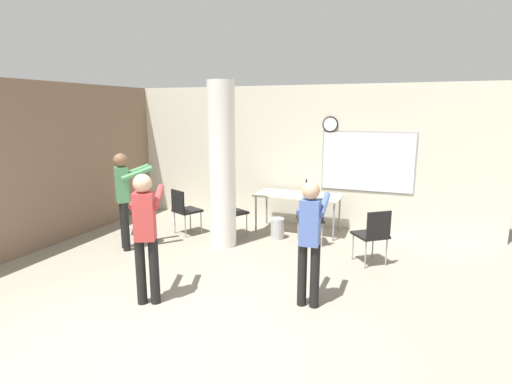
% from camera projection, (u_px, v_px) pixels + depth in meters
% --- Properties ---
extents(ground_plane, '(24.00, 24.00, 0.00)m').
position_uv_depth(ground_plane, '(139.00, 357.00, 3.84)').
color(ground_plane, gray).
extents(wall_left_accent, '(0.12, 7.00, 2.80)m').
position_uv_depth(wall_left_accent, '(60.00, 163.00, 7.08)').
color(wall_left_accent, '#7A604C').
rests_on(wall_left_accent, ground_plane).
extents(wall_back, '(8.00, 0.15, 2.80)m').
position_uv_depth(wall_back, '(292.00, 156.00, 8.16)').
color(wall_back, beige).
rests_on(wall_back, ground_plane).
extents(support_pillar, '(0.45, 0.45, 2.80)m').
position_uv_depth(support_pillar, '(222.00, 166.00, 6.72)').
color(support_pillar, silver).
rests_on(support_pillar, ground_plane).
extents(folding_table, '(1.62, 0.73, 0.73)m').
position_uv_depth(folding_table, '(298.00, 197.00, 7.63)').
color(folding_table, beige).
rests_on(folding_table, ground_plane).
extents(bottle_on_table, '(0.08, 0.08, 0.30)m').
position_uv_depth(bottle_on_table, '(306.00, 189.00, 7.60)').
color(bottle_on_table, black).
rests_on(bottle_on_table, folding_table).
extents(waste_bin, '(0.25, 0.25, 0.38)m').
position_uv_depth(waste_bin, '(277.00, 228.00, 7.33)').
color(waste_bin, '#B2B2B7').
rests_on(waste_bin, ground_plane).
extents(chair_near_pillar, '(0.59, 0.59, 0.87)m').
position_uv_depth(chair_near_pillar, '(184.00, 208.00, 7.51)').
color(chair_near_pillar, black).
rests_on(chair_near_pillar, ground_plane).
extents(chair_mid_room, '(0.62, 0.62, 0.87)m').
position_uv_depth(chair_mid_room, '(373.00, 233.00, 6.02)').
color(chair_mid_room, black).
rests_on(chair_mid_room, ground_plane).
extents(chair_table_right, '(0.58, 0.58, 0.87)m').
position_uv_depth(chair_table_right, '(311.00, 217.00, 6.89)').
color(chair_table_right, black).
rests_on(chair_table_right, ground_plane).
extents(chair_by_left_wall, '(0.61, 0.61, 0.87)m').
position_uv_depth(chair_by_left_wall, '(130.00, 207.00, 7.56)').
color(chair_by_left_wall, black).
rests_on(chair_by_left_wall, ground_plane).
extents(chair_table_left, '(0.60, 0.60, 0.87)m').
position_uv_depth(chair_table_left, '(230.00, 210.00, 7.38)').
color(chair_table_left, black).
rests_on(chair_table_left, ground_plane).
extents(person_playing_side, '(0.35, 0.60, 1.53)m').
position_uv_depth(person_playing_side, '(310.00, 234.00, 4.68)').
color(person_playing_side, black).
rests_on(person_playing_side, ground_plane).
extents(person_playing_front, '(0.53, 0.65, 1.61)m').
position_uv_depth(person_playing_front, '(145.00, 228.00, 4.74)').
color(person_playing_front, black).
rests_on(person_playing_front, ground_plane).
extents(person_watching_back, '(0.61, 0.63, 1.63)m').
position_uv_depth(person_watching_back, '(124.00, 194.00, 6.62)').
color(person_watching_back, black).
rests_on(person_watching_back, ground_plane).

